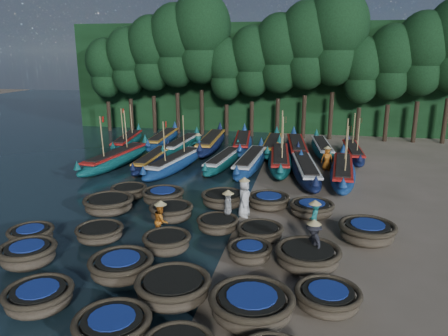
% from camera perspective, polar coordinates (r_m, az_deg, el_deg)
% --- Properties ---
extents(ground, '(120.00, 120.00, 0.00)m').
position_cam_1_polar(ground, '(20.38, 1.96, -6.53)').
color(ground, gray).
rests_on(ground, ground).
extents(foliage_wall, '(40.00, 3.00, 10.00)m').
position_cam_1_polar(foliage_wall, '(42.38, 7.38, 11.58)').
color(foliage_wall, black).
rests_on(foliage_wall, ground).
extents(coracle_1, '(2.51, 2.51, 0.71)m').
position_cam_1_polar(coracle_1, '(14.62, -23.03, -15.26)').
color(coracle_1, brown).
rests_on(coracle_1, ground).
extents(coracle_2, '(2.60, 2.60, 0.74)m').
position_cam_1_polar(coracle_2, '(12.63, -14.35, -19.51)').
color(coracle_2, brown).
rests_on(coracle_2, ground).
extents(coracle_5, '(2.08, 2.08, 0.83)m').
position_cam_1_polar(coracle_5, '(17.34, -24.23, -10.23)').
color(coracle_5, brown).
rests_on(coracle_5, ground).
extents(coracle_6, '(2.21, 2.21, 0.79)m').
position_cam_1_polar(coracle_6, '(15.48, -13.28, -12.43)').
color(coracle_6, brown).
rests_on(coracle_6, ground).
extents(coracle_7, '(2.77, 2.77, 0.83)m').
position_cam_1_polar(coracle_7, '(13.93, -6.65, -15.35)').
color(coracle_7, brown).
rests_on(coracle_7, ground).
extents(coracle_8, '(3.03, 3.03, 0.85)m').
position_cam_1_polar(coracle_8, '(13.03, 3.64, -17.51)').
color(coracle_8, brown).
rests_on(coracle_8, ground).
extents(coracle_9, '(2.46, 2.46, 0.69)m').
position_cam_1_polar(coracle_9, '(13.86, 13.39, -16.20)').
color(coracle_9, brown).
rests_on(coracle_9, ground).
extents(coracle_10, '(1.81, 1.81, 0.68)m').
position_cam_1_polar(coracle_10, '(19.21, -23.89, -8.00)').
color(coracle_10, brown).
rests_on(coracle_10, ground).
extents(coracle_11, '(2.18, 2.18, 0.66)m').
position_cam_1_polar(coracle_11, '(18.52, -15.93, -8.16)').
color(coracle_11, brown).
rests_on(coracle_11, ground).
extents(coracle_12, '(1.94, 1.94, 0.75)m').
position_cam_1_polar(coracle_12, '(17.01, -7.47, -9.63)').
color(coracle_12, brown).
rests_on(coracle_12, ground).
extents(coracle_13, '(1.82, 1.82, 0.67)m').
position_cam_1_polar(coracle_13, '(16.25, 3.35, -10.90)').
color(coracle_13, brown).
rests_on(coracle_13, ground).
extents(coracle_14, '(2.57, 2.57, 0.82)m').
position_cam_1_polar(coracle_14, '(15.99, 10.89, -11.31)').
color(coracle_14, brown).
rests_on(coracle_14, ground).
extents(coracle_15, '(2.53, 2.53, 0.82)m').
position_cam_1_polar(coracle_15, '(21.42, -14.83, -4.62)').
color(coracle_15, brown).
rests_on(coracle_15, ground).
extents(coracle_16, '(2.41, 2.41, 0.79)m').
position_cam_1_polar(coracle_16, '(19.97, -6.90, -5.71)').
color(coracle_16, brown).
rests_on(coracle_16, ground).
extents(coracle_17, '(1.88, 1.88, 0.66)m').
position_cam_1_polar(coracle_17, '(18.68, -0.82, -7.34)').
color(coracle_17, brown).
rests_on(coracle_17, ground).
extents(coracle_18, '(2.22, 2.22, 0.67)m').
position_cam_1_polar(coracle_18, '(17.91, 4.73, -8.39)').
color(coracle_18, brown).
rests_on(coracle_18, ground).
extents(coracle_19, '(2.52, 2.52, 0.84)m').
position_cam_1_polar(coracle_19, '(18.56, 18.20, -7.93)').
color(coracle_19, brown).
rests_on(coracle_19, ground).
extents(coracle_20, '(1.99, 1.99, 0.70)m').
position_cam_1_polar(coracle_20, '(23.32, -12.31, -3.01)').
color(coracle_20, brown).
rests_on(coracle_20, ground).
extents(coracle_21, '(2.14, 2.14, 0.77)m').
position_cam_1_polar(coracle_21, '(22.14, -7.97, -3.65)').
color(coracle_21, brown).
rests_on(coracle_21, ground).
extents(coracle_22, '(2.66, 2.66, 0.77)m').
position_cam_1_polar(coracle_22, '(21.51, -0.12, -4.09)').
color(coracle_22, brown).
rests_on(coracle_22, ground).
extents(coracle_23, '(2.56, 2.56, 0.70)m').
position_cam_1_polar(coracle_23, '(21.44, 5.86, -4.32)').
color(coracle_23, brown).
rests_on(coracle_23, ground).
extents(coracle_24, '(2.54, 2.54, 0.73)m').
position_cam_1_polar(coracle_24, '(20.70, 11.39, -5.24)').
color(coracle_24, brown).
rests_on(coracle_24, ground).
extents(long_boat_1, '(2.51, 8.49, 3.63)m').
position_cam_1_polar(long_boat_1, '(29.79, -13.93, 1.19)').
color(long_boat_1, '#0E5351').
rests_on(long_boat_1, ground).
extents(long_boat_2, '(1.41, 7.29, 1.28)m').
position_cam_1_polar(long_boat_2, '(29.31, -9.30, 1.04)').
color(long_boat_2, '#0F1B39').
rests_on(long_boat_2, ground).
extents(long_boat_3, '(2.68, 8.04, 3.46)m').
position_cam_1_polar(long_boat_3, '(28.12, -6.44, 0.67)').
color(long_boat_3, navy).
rests_on(long_boat_3, ground).
extents(long_boat_4, '(2.08, 7.30, 1.29)m').
position_cam_1_polar(long_boat_4, '(28.73, -0.08, 0.96)').
color(long_boat_4, '#0E5351').
rests_on(long_boat_4, ground).
extents(long_boat_5, '(1.92, 8.28, 1.46)m').
position_cam_1_polar(long_boat_5, '(28.18, 3.47, 0.78)').
color(long_boat_5, navy).
rests_on(long_boat_5, ground).
extents(long_boat_6, '(2.21, 8.62, 3.67)m').
position_cam_1_polar(long_boat_6, '(28.80, 7.30, 1.06)').
color(long_boat_6, '#0E5351').
rests_on(long_boat_6, ground).
extents(long_boat_7, '(2.68, 8.46, 1.50)m').
position_cam_1_polar(long_boat_7, '(26.65, 10.57, -0.25)').
color(long_boat_7, '#0F1B39').
rests_on(long_boat_7, ground).
extents(long_boat_8, '(1.98, 8.42, 3.58)m').
position_cam_1_polar(long_boat_8, '(26.69, 15.24, -0.52)').
color(long_boat_8, navy).
rests_on(long_boat_8, ground).
extents(long_boat_9, '(2.42, 7.74, 3.32)m').
position_cam_1_polar(long_boat_9, '(35.58, -12.50, 3.42)').
color(long_boat_9, '#0E5351').
rests_on(long_boat_9, ground).
extents(long_boat_10, '(1.87, 8.18, 1.44)m').
position_cam_1_polar(long_boat_10, '(35.76, -7.98, 3.73)').
color(long_boat_10, navy).
rests_on(long_boat_10, ground).
extents(long_boat_11, '(1.80, 7.79, 1.37)m').
position_cam_1_polar(long_boat_11, '(33.58, -5.54, 3.02)').
color(long_boat_11, '#0E5351').
rests_on(long_boat_11, ground).
extents(long_boat_12, '(1.95, 8.94, 1.58)m').
position_cam_1_polar(long_boat_12, '(33.89, -1.69, 3.33)').
color(long_boat_12, '#0F1B39').
rests_on(long_boat_12, ground).
extents(long_boat_13, '(2.39, 8.40, 1.49)m').
position_cam_1_polar(long_boat_13, '(33.89, 2.41, 3.26)').
color(long_boat_13, navy).
rests_on(long_boat_13, ground).
extents(long_boat_14, '(1.42, 8.09, 1.42)m').
position_cam_1_polar(long_boat_14, '(33.31, 6.34, 2.93)').
color(long_boat_14, '#0E5351').
rests_on(long_boat_14, ground).
extents(long_boat_15, '(2.40, 8.77, 1.55)m').
position_cam_1_polar(long_boat_15, '(32.45, 9.47, 2.58)').
color(long_boat_15, navy).
rests_on(long_boat_15, ground).
extents(long_boat_16, '(2.17, 7.63, 1.35)m').
position_cam_1_polar(long_boat_16, '(33.13, 12.67, 2.54)').
color(long_boat_16, '#0E5351').
rests_on(long_boat_16, ground).
extents(long_boat_17, '(1.60, 7.48, 3.18)m').
position_cam_1_polar(long_boat_17, '(32.32, 16.48, 1.95)').
color(long_boat_17, '#0F1B39').
rests_on(long_boat_17, ground).
extents(fisherman_0, '(0.63, 0.92, 2.01)m').
position_cam_1_polar(fisherman_0, '(20.25, 2.66, -3.80)').
color(fisherman_0, silver).
rests_on(fisherman_0, ground).
extents(fisherman_1, '(0.56, 0.69, 1.83)m').
position_cam_1_polar(fisherman_1, '(18.13, 11.70, -6.53)').
color(fisherman_1, '#17615C').
rests_on(fisherman_1, ground).
extents(fisherman_2, '(0.73, 0.85, 1.72)m').
position_cam_1_polar(fisherman_2, '(18.19, -8.22, -6.63)').
color(fisherman_2, '#B86018').
rests_on(fisherman_2, ground).
extents(fisherman_3, '(0.97, 1.20, 1.82)m').
position_cam_1_polar(fisherman_3, '(16.21, 11.55, -9.47)').
color(fisherman_3, black).
rests_on(fisherman_3, ground).
extents(fisherman_4, '(0.54, 1.00, 1.83)m').
position_cam_1_polar(fisherman_4, '(19.00, 0.53, -5.31)').
color(fisherman_4, silver).
rests_on(fisherman_4, ground).
extents(fisherman_5, '(1.62, 1.10, 1.87)m').
position_cam_1_polar(fisherman_5, '(31.68, -3.39, 2.98)').
color(fisherman_5, '#17615C').
rests_on(fisherman_5, ground).
extents(fisherman_6, '(0.75, 0.52, 1.71)m').
position_cam_1_polar(fisherman_6, '(28.90, 13.31, 1.32)').
color(fisherman_6, '#B86018').
rests_on(fisherman_6, ground).
extents(tree_0, '(3.68, 3.68, 8.68)m').
position_cam_1_polar(tree_0, '(43.16, -15.19, 12.54)').
color(tree_0, black).
rests_on(tree_0, ground).
extents(tree_1, '(4.09, 4.09, 9.65)m').
position_cam_1_polar(tree_1, '(42.18, -12.37, 13.59)').
color(tree_1, black).
rests_on(tree_1, ground).
extents(tree_2, '(4.51, 4.51, 10.63)m').
position_cam_1_polar(tree_2, '(41.31, -9.40, 14.64)').
color(tree_2, black).
rests_on(tree_2, ground).
extents(tree_3, '(4.92, 4.92, 11.60)m').
position_cam_1_polar(tree_3, '(40.56, -6.29, 15.70)').
color(tree_3, black).
rests_on(tree_3, ground).
extents(tree_4, '(5.34, 5.34, 12.58)m').
position_cam_1_polar(tree_4, '(39.95, -3.03, 16.74)').
color(tree_4, black).
rests_on(tree_4, ground).
extents(tree_5, '(3.68, 3.68, 8.68)m').
position_cam_1_polar(tree_5, '(39.46, 0.35, 12.86)').
color(tree_5, black).
rests_on(tree_5, ground).
extents(tree_6, '(4.09, 4.09, 9.65)m').
position_cam_1_polar(tree_6, '(39.06, 3.76, 13.80)').
color(tree_6, black).
rests_on(tree_6, ground).
extents(tree_7, '(4.51, 4.51, 10.63)m').
position_cam_1_polar(tree_7, '(38.81, 7.26, 14.70)').
color(tree_7, black).
rests_on(tree_7, ground).
extents(tree_8, '(4.92, 4.92, 11.60)m').
position_cam_1_polar(tree_8, '(38.70, 10.82, 15.56)').
color(tree_8, black).
rests_on(tree_8, ground).
extents(tree_9, '(5.34, 5.34, 12.58)m').
position_cam_1_polar(tree_9, '(38.75, 14.41, 16.37)').
color(tree_9, black).
rests_on(tree_9, ground).
extents(tree_10, '(3.68, 3.68, 8.68)m').
position_cam_1_polar(tree_10, '(38.93, 17.60, 12.15)').
color(tree_10, black).
rests_on(tree_10, ground).
extents(tree_11, '(4.09, 4.09, 9.65)m').
position_cam_1_polar(tree_11, '(39.20, 21.10, 12.86)').
color(tree_11, black).
rests_on(tree_11, ground).
extents(tree_12, '(4.51, 4.51, 10.63)m').
position_cam_1_polar(tree_12, '(39.63, 24.56, 13.51)').
color(tree_12, black).
rests_on(tree_12, ground).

